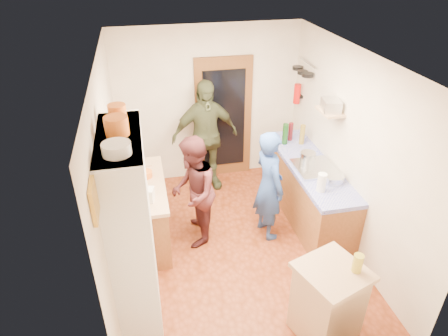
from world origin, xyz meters
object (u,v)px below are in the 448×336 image
object	(u,v)px
right_counter_base	(307,191)
person_left	(196,191)
hutch_body	(132,234)
island_base	(327,304)
person_back	(206,136)
person_hob	(272,186)

from	to	relation	value
right_counter_base	person_left	xyz separation A→B (m)	(-1.69, -0.19, 0.37)
hutch_body	person_left	xyz separation A→B (m)	(0.81, 1.11, -0.31)
hutch_body	island_base	xyz separation A→B (m)	(1.89, -0.73, -0.67)
person_left	person_back	distance (m)	1.36
hutch_body	person_left	size ratio (longest dim) A/B	1.40
island_base	person_left	bearing A→B (deg)	120.32
island_base	hutch_body	bearing A→B (deg)	158.77
hutch_body	island_base	world-z (taller)	hutch_body
right_counter_base	person_back	xyz separation A→B (m)	(-1.32, 1.11, 0.51)
right_counter_base	person_back	bearing A→B (deg)	139.86
person_back	hutch_body	bearing A→B (deg)	-124.81
right_counter_base	person_hob	world-z (taller)	person_hob
island_base	person_back	size ratio (longest dim) A/B	0.46
hutch_body	person_left	distance (m)	1.41
hutch_body	person_hob	xyz separation A→B (m)	(1.83, 0.99, -0.30)
hutch_body	island_base	size ratio (longest dim) A/B	2.56
person_hob	person_back	xyz separation A→B (m)	(-0.65, 1.42, 0.13)
right_counter_base	person_hob	xyz separation A→B (m)	(-0.67, -0.31, 0.38)
person_hob	person_back	world-z (taller)	person_back
island_base	person_back	world-z (taller)	person_back
right_counter_base	island_base	distance (m)	2.12
person_back	person_hob	bearing A→B (deg)	-74.20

